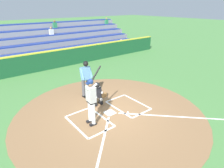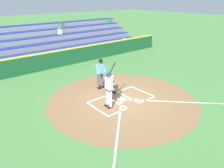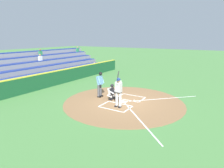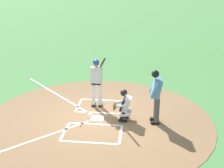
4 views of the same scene
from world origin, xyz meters
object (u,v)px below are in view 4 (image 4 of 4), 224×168
object	(u,v)px
baseball	(80,125)
plate_umpire	(156,93)
catcher	(124,104)
batter	(97,80)

from	to	relation	value
baseball	plate_umpire	bearing A→B (deg)	-77.52
catcher	plate_umpire	size ratio (longest dim) A/B	0.61
plate_umpire	baseball	xyz separation A→B (m)	(-0.55, 2.47, -1.04)
catcher	baseball	bearing A→B (deg)	112.94
batter	catcher	xyz separation A→B (m)	(-1.02, -1.10, -0.51)
plate_umpire	batter	bearing A→B (deg)	63.59
batter	baseball	bearing A→B (deg)	169.01
batter	baseball	world-z (taller)	batter
catcher	plate_umpire	bearing A→B (deg)	-92.81
batter	baseball	size ratio (longest dim) A/B	28.76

